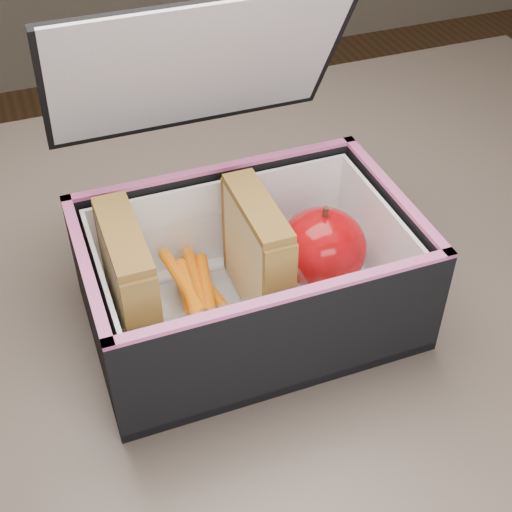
{
  "coord_description": "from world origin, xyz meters",
  "views": [
    {
      "loc": [
        -0.16,
        -0.48,
        1.23
      ],
      "look_at": [
        0.01,
        -0.03,
        0.81
      ],
      "focal_mm": 50.0,
      "sensor_mm": 36.0,
      "label": 1
    }
  ],
  "objects": [
    {
      "name": "plastic_tub",
      "position": [
        -0.05,
        -0.04,
        0.8
      ],
      "size": [
        0.16,
        0.11,
        0.07
      ],
      "primitive_type": null,
      "color": "white",
      "rests_on": "lunch_bag"
    },
    {
      "name": "sandwich_right",
      "position": [
        0.01,
        -0.04,
        0.82
      ],
      "size": [
        0.03,
        0.1,
        0.11
      ],
      "color": "tan",
      "rests_on": "plastic_tub"
    },
    {
      "name": "carrot_sticks",
      "position": [
        -0.04,
        -0.02,
        0.78
      ],
      "size": [
        0.05,
        0.12,
        0.03
      ],
      "color": "#F15900",
      "rests_on": "plastic_tub"
    },
    {
      "name": "sandwich_left",
      "position": [
        -0.1,
        -0.04,
        0.82
      ],
      "size": [
        0.03,
        0.1,
        0.11
      ],
      "color": "tan",
      "rests_on": "plastic_tub"
    },
    {
      "name": "kitchen_table",
      "position": [
        0.0,
        0.0,
        0.66
      ],
      "size": [
        1.2,
        0.8,
        0.75
      ],
      "color": "brown",
      "rests_on": "ground"
    },
    {
      "name": "lunch_bag",
      "position": [
        0.0,
        -0.04,
        0.81
      ],
      "size": [
        0.28,
        0.28,
        0.26
      ],
      "color": "black",
      "rests_on": "kitchen_table"
    },
    {
      "name": "red_apple",
      "position": [
        0.07,
        -0.04,
        0.81
      ],
      "size": [
        0.09,
        0.09,
        0.08
      ],
      "rotation": [
        0.0,
        0.0,
        -0.06
      ],
      "color": "#8B0301",
      "rests_on": "paper_napkin"
    },
    {
      "name": "paper_napkin",
      "position": [
        0.08,
        -0.04,
        0.77
      ],
      "size": [
        0.09,
        0.09,
        0.01
      ],
      "primitive_type": "cube",
      "rotation": [
        0.0,
        0.0,
        -0.1
      ],
      "color": "white",
      "rests_on": "lunch_bag"
    }
  ]
}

